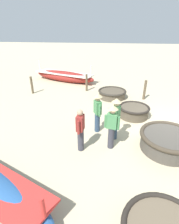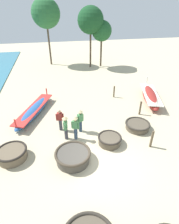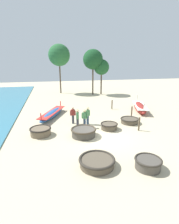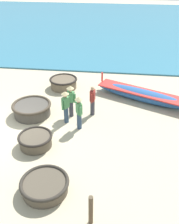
{
  "view_description": "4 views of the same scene",
  "coord_description": "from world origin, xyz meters",
  "px_view_note": "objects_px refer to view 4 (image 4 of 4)",
  "views": [
    {
      "loc": [
        -6.67,
        2.51,
        3.97
      ],
      "look_at": [
        -0.51,
        3.27,
        0.89
      ],
      "focal_mm": 28.0,
      "sensor_mm": 36.0,
      "label": 1
    },
    {
      "loc": [
        -2.01,
        -6.51,
        7.26
      ],
      "look_at": [
        0.26,
        3.39,
        1.18
      ],
      "focal_mm": 28.0,
      "sensor_mm": 36.0,
      "label": 2
    },
    {
      "loc": [
        -3.7,
        -11.89,
        5.59
      ],
      "look_at": [
        -0.17,
        3.46,
        1.01
      ],
      "focal_mm": 28.0,
      "sensor_mm": 36.0,
      "label": 3
    },
    {
      "loc": [
        9.52,
        4.67,
        7.07
      ],
      "look_at": [
        -0.78,
        3.4,
        0.73
      ],
      "focal_mm": 42.0,
      "sensor_mm": 36.0,
      "label": 4
    }
  ],
  "objects_px": {
    "fisherman_by_coracle": "(66,105)",
    "fisherman_crouching": "(93,100)",
    "fisherman_standing_left": "(71,99)",
    "mooring_post_mid_beach": "(91,210)",
    "coracle_center": "(36,140)",
    "fisherman_standing_right": "(79,111)",
    "coracle_front_right": "(63,83)",
    "coracle_tilted": "(32,109)",
    "coracle_nearest": "(45,185)",
    "long_boat_ochre_hull": "(142,95)"
  },
  "relations": [
    {
      "from": "fisherman_standing_right",
      "to": "fisherman_crouching",
      "type": "distance_m",
      "value": 1.38
    },
    {
      "from": "coracle_front_right",
      "to": "fisherman_by_coracle",
      "type": "xyz_separation_m",
      "value": [
        3.71,
        0.92,
        0.62
      ]
    },
    {
      "from": "coracle_center",
      "to": "coracle_nearest",
      "type": "bearing_deg",
      "value": 23.83
    },
    {
      "from": "coracle_center",
      "to": "long_boat_ochre_hull",
      "type": "xyz_separation_m",
      "value": [
        -4.64,
        4.68,
        0.03
      ]
    },
    {
      "from": "coracle_tilted",
      "to": "fisherman_crouching",
      "type": "height_order",
      "value": "fisherman_crouching"
    },
    {
      "from": "coracle_tilted",
      "to": "coracle_front_right",
      "type": "height_order",
      "value": "coracle_tilted"
    },
    {
      "from": "fisherman_by_coracle",
      "to": "coracle_front_right",
      "type": "bearing_deg",
      "value": -166.1
    },
    {
      "from": "coracle_center",
      "to": "fisherman_crouching",
      "type": "bearing_deg",
      "value": 143.11
    },
    {
      "from": "fisherman_standing_left",
      "to": "fisherman_by_coracle",
      "type": "bearing_deg",
      "value": -12.34
    },
    {
      "from": "long_boat_ochre_hull",
      "to": "fisherman_by_coracle",
      "type": "relative_size",
      "value": 3.28
    },
    {
      "from": "coracle_nearest",
      "to": "fisherman_standing_left",
      "type": "distance_m",
      "value": 4.97
    },
    {
      "from": "coracle_front_right",
      "to": "fisherman_standing_right",
      "type": "distance_m",
      "value": 4.49
    },
    {
      "from": "coracle_tilted",
      "to": "fisherman_by_coracle",
      "type": "relative_size",
      "value": 1.18
    },
    {
      "from": "coracle_front_right",
      "to": "long_boat_ochre_hull",
      "type": "relative_size",
      "value": 0.31
    },
    {
      "from": "coracle_nearest",
      "to": "fisherman_crouching",
      "type": "bearing_deg",
      "value": 168.51
    },
    {
      "from": "fisherman_standing_right",
      "to": "fisherman_by_coracle",
      "type": "bearing_deg",
      "value": -121.71
    },
    {
      "from": "coracle_tilted",
      "to": "fisherman_standing_right",
      "type": "relative_size",
      "value": 1.18
    },
    {
      "from": "coracle_nearest",
      "to": "fisherman_standing_left",
      "type": "bearing_deg",
      "value": 179.86
    },
    {
      "from": "coracle_nearest",
      "to": "coracle_front_right",
      "type": "xyz_separation_m",
      "value": [
        -8.03,
        -1.04,
        0.08
      ]
    },
    {
      "from": "fisherman_by_coracle",
      "to": "fisherman_crouching",
      "type": "relative_size",
      "value": 1.06
    },
    {
      "from": "coracle_center",
      "to": "mooring_post_mid_beach",
      "type": "xyz_separation_m",
      "value": [
        3.42,
        2.76,
        0.27
      ]
    },
    {
      "from": "coracle_center",
      "to": "fisherman_by_coracle",
      "type": "distance_m",
      "value": 2.26
    },
    {
      "from": "coracle_nearest",
      "to": "fisherman_standing_left",
      "type": "relative_size",
      "value": 1.02
    },
    {
      "from": "coracle_nearest",
      "to": "coracle_tilted",
      "type": "bearing_deg",
      "value": -157.63
    },
    {
      "from": "coracle_center",
      "to": "coracle_front_right",
      "type": "distance_m",
      "value": 5.65
    },
    {
      "from": "coracle_nearest",
      "to": "fisherman_standing_right",
      "type": "distance_m",
      "value": 4.0
    },
    {
      "from": "coracle_nearest",
      "to": "long_boat_ochre_hull",
      "type": "height_order",
      "value": "long_boat_ochre_hull"
    },
    {
      "from": "coracle_center",
      "to": "fisherman_standing_right",
      "type": "height_order",
      "value": "fisherman_standing_right"
    },
    {
      "from": "fisherman_standing_left",
      "to": "mooring_post_mid_beach",
      "type": "distance_m",
      "value": 6.21
    },
    {
      "from": "coracle_tilted",
      "to": "fisherman_standing_left",
      "type": "distance_m",
      "value": 2.08
    },
    {
      "from": "fisherman_standing_right",
      "to": "mooring_post_mid_beach",
      "type": "xyz_separation_m",
      "value": [
        4.93,
        1.12,
        -0.39
      ]
    },
    {
      "from": "fisherman_crouching",
      "to": "coracle_nearest",
      "type": "bearing_deg",
      "value": -11.49
    },
    {
      "from": "coracle_nearest",
      "to": "mooring_post_mid_beach",
      "type": "relative_size",
      "value": 1.51
    },
    {
      "from": "fisherman_by_coracle",
      "to": "fisherman_standing_right",
      "type": "distance_m",
      "value": 0.83
    },
    {
      "from": "coracle_front_right",
      "to": "mooring_post_mid_beach",
      "type": "distance_m",
      "value": 9.48
    },
    {
      "from": "coracle_center",
      "to": "fisherman_standing_right",
      "type": "relative_size",
      "value": 0.88
    },
    {
      "from": "coracle_tilted",
      "to": "coracle_nearest",
      "type": "relative_size",
      "value": 1.16
    },
    {
      "from": "fisherman_standing_left",
      "to": "fisherman_crouching",
      "type": "xyz_separation_m",
      "value": [
        -0.26,
        1.04,
        -0.12
      ]
    },
    {
      "from": "coracle_front_right",
      "to": "fisherman_standing_left",
      "type": "bearing_deg",
      "value": 18.59
    },
    {
      "from": "coracle_front_right",
      "to": "long_boat_ochre_hull",
      "type": "distance_m",
      "value": 4.78
    },
    {
      "from": "coracle_center",
      "to": "long_boat_ochre_hull",
      "type": "height_order",
      "value": "long_boat_ochre_hull"
    },
    {
      "from": "fisherman_standing_left",
      "to": "mooring_post_mid_beach",
      "type": "relative_size",
      "value": 1.48
    },
    {
      "from": "coracle_tilted",
      "to": "fisherman_by_coracle",
      "type": "bearing_deg",
      "value": 76.18
    },
    {
      "from": "coracle_tilted",
      "to": "fisherman_crouching",
      "type": "distance_m",
      "value": 3.09
    },
    {
      "from": "fisherman_standing_left",
      "to": "fisherman_standing_right",
      "type": "relative_size",
      "value": 1.0
    },
    {
      "from": "coracle_nearest",
      "to": "coracle_center",
      "type": "bearing_deg",
      "value": -156.17
    },
    {
      "from": "fisherman_by_coracle",
      "to": "fisherman_standing_left",
      "type": "bearing_deg",
      "value": 167.66
    },
    {
      "from": "fisherman_standing_left",
      "to": "mooring_post_mid_beach",
      "type": "bearing_deg",
      "value": 15.91
    },
    {
      "from": "coracle_front_right",
      "to": "fisherman_by_coracle",
      "type": "distance_m",
      "value": 3.87
    },
    {
      "from": "fisherman_crouching",
      "to": "mooring_post_mid_beach",
      "type": "xyz_separation_m",
      "value": [
        6.22,
        0.66,
        -0.27
      ]
    }
  ]
}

